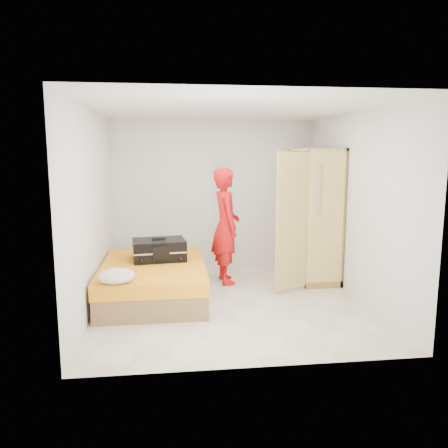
{
  "coord_description": "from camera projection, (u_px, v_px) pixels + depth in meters",
  "views": [
    {
      "loc": [
        -0.78,
        -5.83,
        2.02
      ],
      "look_at": [
        -0.02,
        0.44,
        1.0
      ],
      "focal_mm": 35.0,
      "sensor_mm": 36.0,
      "label": 1
    }
  ],
  "objects": [
    {
      "name": "room",
      "position": [
        229.0,
        207.0,
        5.93
      ],
      "size": [
        4.0,
        4.02,
        2.6
      ],
      "color": "beige",
      "rests_on": "ground"
    },
    {
      "name": "bed",
      "position": [
        154.0,
        280.0,
        6.17
      ],
      "size": [
        1.42,
        2.02,
        0.5
      ],
      "color": "brown",
      "rests_on": "ground"
    },
    {
      "name": "suitcase",
      "position": [
        159.0,
        250.0,
        6.31
      ],
      "size": [
        0.82,
        0.65,
        0.32
      ],
      "rotation": [
        0.0,
        0.0,
        0.12
      ],
      "color": "black",
      "rests_on": "bed"
    },
    {
      "name": "wardrobe",
      "position": [
        312.0,
        218.0,
        6.97
      ],
      "size": [
        1.12,
        1.44,
        2.1
      ],
      "color": "#E4C96F",
      "rests_on": "ground"
    },
    {
      "name": "person",
      "position": [
        226.0,
        226.0,
        6.82
      ],
      "size": [
        0.5,
        0.7,
        1.81
      ],
      "primitive_type": "imported",
      "rotation": [
        0.0,
        0.0,
        1.68
      ],
      "color": "red",
      "rests_on": "ground"
    },
    {
      "name": "round_cushion",
      "position": [
        117.0,
        276.0,
        5.19
      ],
      "size": [
        0.43,
        0.43,
        0.16
      ],
      "primitive_type": "ellipsoid",
      "color": "silver",
      "rests_on": "bed"
    },
    {
      "name": "pillow",
      "position": [
        156.0,
        247.0,
        6.96
      ],
      "size": [
        0.55,
        0.35,
        0.09
      ],
      "primitive_type": "cube",
      "rotation": [
        0.0,
        0.0,
        -0.19
      ],
      "color": "silver",
      "rests_on": "bed"
    }
  ]
}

